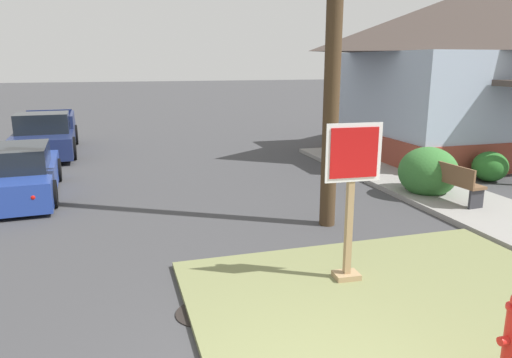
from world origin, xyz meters
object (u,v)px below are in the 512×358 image
(manhole_cover, at_px, (203,313))
(parked_sedan_blue, at_px, (16,175))
(stop_sign, at_px, (350,203))
(pickup_truck_navy, at_px, (46,136))
(street_bench, at_px, (453,181))

(manhole_cover, relative_size, parked_sedan_blue, 0.17)
(stop_sign, bearing_deg, manhole_cover, -173.36)
(parked_sedan_blue, bearing_deg, pickup_truck_navy, 90.21)
(parked_sedan_blue, height_order, pickup_truck_navy, pickup_truck_navy)
(parked_sedan_blue, height_order, street_bench, parked_sedan_blue)
(stop_sign, distance_m, parked_sedan_blue, 8.41)
(parked_sedan_blue, relative_size, street_bench, 2.88)
(parked_sedan_blue, distance_m, pickup_truck_navy, 5.85)
(manhole_cover, relative_size, street_bench, 0.48)
(parked_sedan_blue, bearing_deg, manhole_cover, -64.13)
(manhole_cover, height_order, street_bench, street_bench)
(pickup_truck_navy, xyz_separation_m, street_bench, (9.42, -9.43, -0.03))
(stop_sign, xyz_separation_m, pickup_truck_navy, (-5.41, 12.27, -0.61))
(pickup_truck_navy, distance_m, street_bench, 13.33)
(stop_sign, xyz_separation_m, manhole_cover, (-2.16, -0.25, -1.22))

